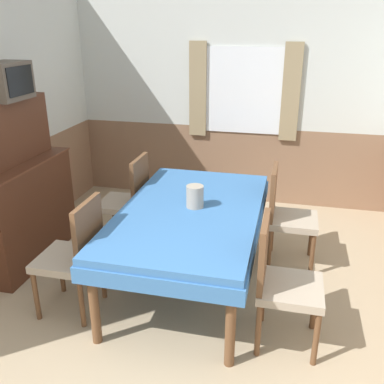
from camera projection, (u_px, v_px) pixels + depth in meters
wall_back at (233, 98)px, 5.16m from camera, size 4.25×0.09×2.60m
dining_table at (190, 220)px, 3.57m from camera, size 1.15×1.96×0.72m
chair_right_near at (281, 279)px, 2.94m from camera, size 0.44×0.44×0.95m
chair_left_near at (75, 253)px, 3.27m from camera, size 0.44×0.44×0.95m
chair_right_far at (286, 213)px, 3.95m from camera, size 0.44×0.44×0.95m
chair_left_far at (129, 198)px, 4.28m from camera, size 0.44×0.44×0.95m
sideboard at (18, 195)px, 3.98m from camera, size 0.46×1.19×1.53m
tv at (6, 81)px, 3.65m from camera, size 0.29×0.43×0.32m
vase at (195, 196)px, 3.54m from camera, size 0.14×0.14×0.19m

